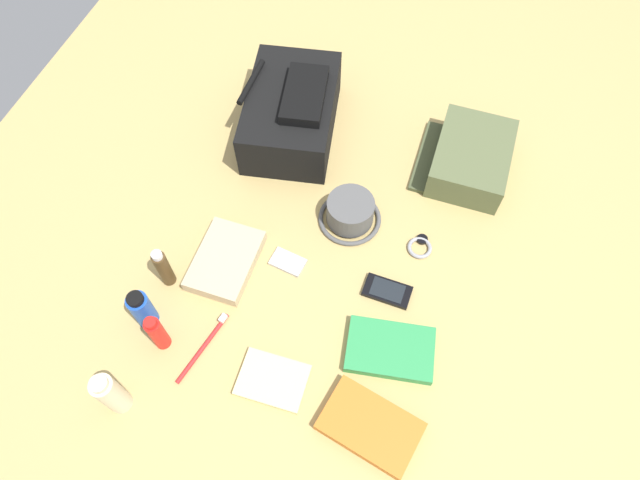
{
  "coord_description": "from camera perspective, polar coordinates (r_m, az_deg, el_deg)",
  "views": [
    {
      "loc": [
        -0.65,
        -0.22,
        1.26
      ],
      "look_at": [
        0.0,
        0.0,
        0.04
      ],
      "focal_mm": 31.87,
      "sensor_mm": 36.0,
      "label": 1
    }
  ],
  "objects": [
    {
      "name": "paperback_novel",
      "position": [
        1.27,
        5.07,
        -18.15
      ],
      "size": [
        0.17,
        0.23,
        0.03
      ],
      "color": "orange",
      "rests_on": "ground_plane"
    },
    {
      "name": "bucket_hat",
      "position": [
        1.45,
        3.04,
        2.76
      ],
      "size": [
        0.16,
        0.16,
        0.08
      ],
      "color": "#555555",
      "rests_on": "ground_plane"
    },
    {
      "name": "wristwatch",
      "position": [
        1.45,
        10.01,
        -0.65
      ],
      "size": [
        0.07,
        0.06,
        0.01
      ],
      "color": "#99999E",
      "rests_on": "ground_plane"
    },
    {
      "name": "notepad",
      "position": [
        1.3,
        -4.77,
        -13.85
      ],
      "size": [
        0.12,
        0.15,
        0.02
      ],
      "primitive_type": "cube",
      "rotation": [
        0.0,
        0.0,
        0.04
      ],
      "color": "beige",
      "rests_on": "ground_plane"
    },
    {
      "name": "media_player",
      "position": [
        1.41,
        -3.23,
        -2.23
      ],
      "size": [
        0.06,
        0.09,
        0.01
      ],
      "color": "#B7B7BC",
      "rests_on": "ground_plane"
    },
    {
      "name": "backpack",
      "position": [
        1.6,
        -2.85,
        12.73
      ],
      "size": [
        0.4,
        0.3,
        0.17
      ],
      "color": "black",
      "rests_on": "ground_plane"
    },
    {
      "name": "toiletry_pouch",
      "position": [
        1.58,
        14.79,
        7.94
      ],
      "size": [
        0.26,
        0.24,
        0.09
      ],
      "color": "#56603D",
      "rests_on": "ground_plane"
    },
    {
      "name": "folded_towel",
      "position": [
        1.41,
        -9.47,
        -2.06
      ],
      "size": [
        0.2,
        0.14,
        0.04
      ],
      "primitive_type": "cube",
      "rotation": [
        0.0,
        0.0,
        0.01
      ],
      "color": "#C6B289",
      "rests_on": "ground_plane"
    },
    {
      "name": "lotion_bottle",
      "position": [
        1.29,
        -20.26,
        -14.27
      ],
      "size": [
        0.05,
        0.05,
        0.16
      ],
      "color": "beige",
      "rests_on": "ground_plane"
    },
    {
      "name": "sunscreen_spray",
      "position": [
        1.32,
        -16.03,
        -8.96
      ],
      "size": [
        0.04,
        0.04,
        0.13
      ],
      "color": "red",
      "rests_on": "ground_plane"
    },
    {
      "name": "cologne_bottle",
      "position": [
        1.38,
        -15.44,
        -2.72
      ],
      "size": [
        0.03,
        0.03,
        0.13
      ],
      "color": "#473319",
      "rests_on": "ground_plane"
    },
    {
      "name": "ground_plane",
      "position": [
        1.44,
        0.0,
        -1.02
      ],
      "size": [
        2.64,
        2.02,
        0.02
      ],
      "primitive_type": "cube",
      "color": "tan",
      "rests_on": "ground"
    },
    {
      "name": "cell_phone",
      "position": [
        1.38,
        6.77,
        -5.11
      ],
      "size": [
        0.06,
        0.11,
        0.01
      ],
      "color": "black",
      "rests_on": "ground_plane"
    },
    {
      "name": "toothbrush",
      "position": [
        1.35,
        -11.42,
        -10.19
      ],
      "size": [
        0.19,
        0.05,
        0.02
      ],
      "color": "red",
      "rests_on": "ground_plane"
    },
    {
      "name": "travel_guidebook",
      "position": [
        1.32,
        7.05,
        -10.88
      ],
      "size": [
        0.16,
        0.22,
        0.03
      ],
      "color": "#2D934C",
      "rests_on": "ground_plane"
    },
    {
      "name": "deodorant_spray",
      "position": [
        1.36,
        -17.42,
        -6.64
      ],
      "size": [
        0.05,
        0.05,
        0.12
      ],
      "color": "blue",
      "rests_on": "ground_plane"
    }
  ]
}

